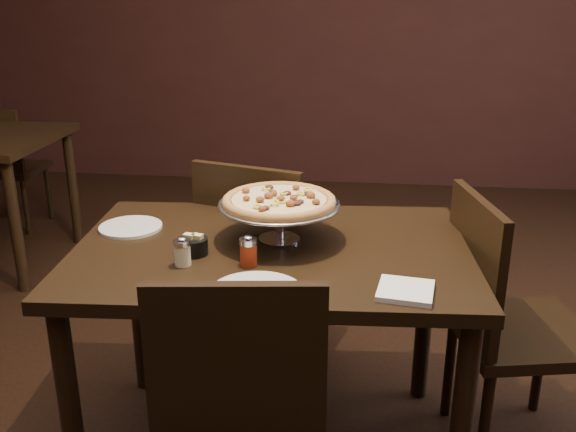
# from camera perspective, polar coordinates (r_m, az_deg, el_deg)

# --- Properties ---
(room) EXTENTS (6.04, 7.04, 2.84)m
(room) POSITION_cam_1_polar(r_m,az_deg,el_deg) (2.02, 0.79, 12.91)
(room) COLOR black
(room) RESTS_ON ground
(dining_table) EXTENTS (1.37, 0.96, 0.82)m
(dining_table) POSITION_cam_1_polar(r_m,az_deg,el_deg) (2.19, -1.46, -5.35)
(dining_table) COLOR black
(dining_table) RESTS_ON ground
(pizza_stand) EXTENTS (0.41, 0.41, 0.17)m
(pizza_stand) POSITION_cam_1_polar(r_m,az_deg,el_deg) (2.15, -0.80, 1.29)
(pizza_stand) COLOR silver
(pizza_stand) RESTS_ON dining_table
(parmesan_shaker) EXTENTS (0.05, 0.05, 0.09)m
(parmesan_shaker) POSITION_cam_1_polar(r_m,az_deg,el_deg) (2.02, -9.37, -3.16)
(parmesan_shaker) COLOR #EFE9BA
(parmesan_shaker) RESTS_ON dining_table
(pepper_flake_shaker) EXTENTS (0.06, 0.06, 0.10)m
(pepper_flake_shaker) POSITION_cam_1_polar(r_m,az_deg,el_deg) (2.00, -3.54, -3.12)
(pepper_flake_shaker) COLOR maroon
(pepper_flake_shaker) RESTS_ON dining_table
(packet_caddy) EXTENTS (0.09, 0.09, 0.07)m
(packet_caddy) POSITION_cam_1_polar(r_m,az_deg,el_deg) (2.10, -8.35, -2.62)
(packet_caddy) COLOR black
(packet_caddy) RESTS_ON dining_table
(napkin_stack) EXTENTS (0.18, 0.18, 0.02)m
(napkin_stack) POSITION_cam_1_polar(r_m,az_deg,el_deg) (1.86, 10.41, -6.55)
(napkin_stack) COLOR white
(napkin_stack) RESTS_ON dining_table
(plate_left) EXTENTS (0.22, 0.22, 0.01)m
(plate_left) POSITION_cam_1_polar(r_m,az_deg,el_deg) (2.37, -13.81, -0.97)
(plate_left) COLOR silver
(plate_left) RESTS_ON dining_table
(plate_near) EXTENTS (0.27, 0.27, 0.01)m
(plate_near) POSITION_cam_1_polar(r_m,az_deg,el_deg) (1.82, -2.84, -6.86)
(plate_near) COLOR silver
(plate_near) RESTS_ON dining_table
(serving_spatula) EXTENTS (0.16, 0.16, 0.02)m
(serving_spatula) POSITION_cam_1_polar(r_m,az_deg,el_deg) (2.11, 3.46, 0.80)
(serving_spatula) COLOR silver
(serving_spatula) RESTS_ON pizza_stand
(chair_far) EXTENTS (0.58, 0.58, 1.00)m
(chair_far) POSITION_cam_1_polar(r_m,az_deg,el_deg) (2.71, -2.32, -4.13)
(chair_far) COLOR black
(chair_far) RESTS_ON ground
(chair_side) EXTENTS (0.54, 0.54, 0.98)m
(chair_side) POSITION_cam_1_polar(r_m,az_deg,el_deg) (2.42, 18.62, -8.55)
(chair_side) COLOR black
(chair_side) RESTS_ON ground
(bg_chair_far) EXTENTS (0.41, 0.41, 0.88)m
(bg_chair_far) POSITION_cam_1_polar(r_m,az_deg,el_deg) (4.87, -23.87, 4.28)
(bg_chair_far) COLOR black
(bg_chair_far) RESTS_ON ground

